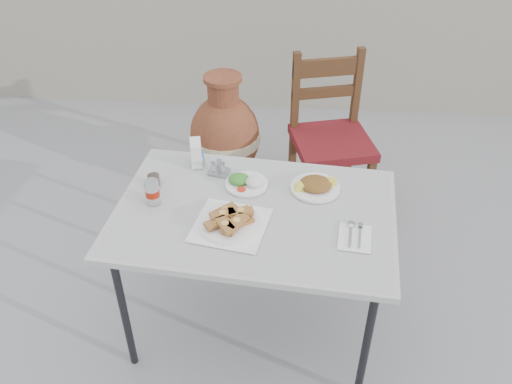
# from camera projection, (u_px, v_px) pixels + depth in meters

# --- Properties ---
(ground) EXTENTS (80.00, 80.00, 0.00)m
(ground) POSITION_uv_depth(u_px,v_px,m) (272.00, 335.00, 2.67)
(ground) COLOR slate
(ground) RESTS_ON ground
(cafe_table) EXTENTS (1.26, 0.91, 0.72)m
(cafe_table) POSITION_uv_depth(u_px,v_px,m) (255.00, 219.00, 2.33)
(cafe_table) COLOR black
(cafe_table) RESTS_ON ground
(pide_plate) EXTENTS (0.34, 0.34, 0.06)m
(pide_plate) POSITION_uv_depth(u_px,v_px,m) (230.00, 220.00, 2.21)
(pide_plate) COLOR white
(pide_plate) RESTS_ON cafe_table
(salad_rice_plate) EXTENTS (0.19, 0.19, 0.05)m
(salad_rice_plate) POSITION_uv_depth(u_px,v_px,m) (246.00, 182.00, 2.44)
(salad_rice_plate) COLOR white
(salad_rice_plate) RESTS_ON cafe_table
(salad_chopped_plate) EXTENTS (0.22, 0.22, 0.05)m
(salad_chopped_plate) POSITION_uv_depth(u_px,v_px,m) (315.00, 185.00, 2.41)
(salad_chopped_plate) COLOR white
(salad_chopped_plate) RESTS_ON cafe_table
(soda_can) EXTENTS (0.06, 0.06, 0.11)m
(soda_can) POSITION_uv_depth(u_px,v_px,m) (152.00, 192.00, 2.31)
(soda_can) COLOR #BCBCC1
(soda_can) RESTS_ON cafe_table
(cola_glass) EXTENTS (0.06, 0.06, 0.09)m
(cola_glass) POSITION_uv_depth(u_px,v_px,m) (154.00, 178.00, 2.43)
(cola_glass) COLOR white
(cola_glass) RESTS_ON cafe_table
(napkin_holder) EXTENTS (0.08, 0.11, 0.12)m
(napkin_holder) POSITION_uv_depth(u_px,v_px,m) (196.00, 153.00, 2.55)
(napkin_holder) COLOR white
(napkin_holder) RESTS_ON cafe_table
(condiment_caddy) EXTENTS (0.10, 0.09, 0.06)m
(condiment_caddy) POSITION_uv_depth(u_px,v_px,m) (219.00, 169.00, 2.51)
(condiment_caddy) COLOR #B2B1B8
(condiment_caddy) RESTS_ON cafe_table
(cutlery_napkin) EXTENTS (0.15, 0.19, 0.01)m
(cutlery_napkin) POSITION_uv_depth(u_px,v_px,m) (354.00, 235.00, 2.17)
(cutlery_napkin) COLOR white
(cutlery_napkin) RESTS_ON cafe_table
(chair) EXTENTS (0.53, 0.53, 0.99)m
(chair) POSITION_uv_depth(u_px,v_px,m) (330.00, 136.00, 3.20)
(chair) COLOR #37230F
(chair) RESTS_ON ground
(terracotta_urn) EXTENTS (0.45, 0.45, 0.79)m
(terracotta_urn) POSITION_uv_depth(u_px,v_px,m) (225.00, 138.00, 3.46)
(terracotta_urn) COLOR brown
(terracotta_urn) RESTS_ON ground
(back_wall) EXTENTS (6.00, 0.25, 1.20)m
(back_wall) POSITION_uv_depth(u_px,v_px,m) (291.00, 32.00, 4.30)
(back_wall) COLOR gray
(back_wall) RESTS_ON ground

